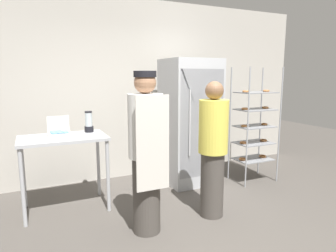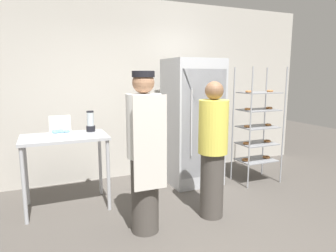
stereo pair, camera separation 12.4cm
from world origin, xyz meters
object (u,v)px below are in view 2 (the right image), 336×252
blender_pitcher (90,122)px  donut_box (61,132)px  person_customer (213,149)px  refrigerator (192,122)px  person_baker (144,151)px  baking_rack (258,127)px

blender_pitcher → donut_box: bearing=-155.9°
person_customer → refrigerator: bearing=73.9°
refrigerator → blender_pitcher: bearing=-177.6°
donut_box → person_customer: (1.60, -0.92, -0.16)m
refrigerator → blender_pitcher: refrigerator is taller
blender_pitcher → person_baker: size_ratio=0.16×
person_baker → refrigerator: bearing=45.3°
refrigerator → baking_rack: size_ratio=1.07×
person_customer → blender_pitcher: bearing=138.1°
refrigerator → donut_box: refrigerator is taller
blender_pitcher → person_customer: (1.22, -1.09, -0.24)m
baking_rack → person_customer: baking_rack is taller
refrigerator → person_baker: size_ratio=1.12×
donut_box → blender_pitcher: 0.43m
person_baker → person_customer: (0.84, 0.03, -0.07)m
baking_rack → blender_pitcher: (-2.49, 0.32, 0.18)m
blender_pitcher → person_customer: 1.65m
baking_rack → blender_pitcher: baking_rack is taller
refrigerator → person_customer: bearing=-106.1°
blender_pitcher → baking_rack: bearing=-7.3°
donut_box → baking_rack: bearing=-2.9°
person_baker → blender_pitcher: bearing=108.4°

